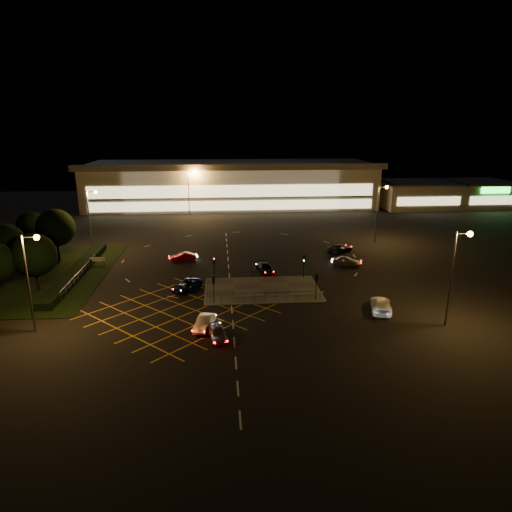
{
  "coord_description": "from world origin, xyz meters",
  "views": [
    {
      "loc": [
        -3.13,
        -55.77,
        20.22
      ],
      "look_at": [
        1.91,
        6.45,
        2.0
      ],
      "focal_mm": 32.0,
      "sensor_mm": 36.0,
      "label": 1
    }
  ],
  "objects": [
    {
      "name": "car_approach_white",
      "position": [
        14.6,
        -9.78,
        0.77
      ],
      "size": [
        3.46,
        5.66,
        1.53
      ],
      "primitive_type": "imported",
      "rotation": [
        0.0,
        0.0,
        2.88
      ],
      "color": "#B9B9B9",
      "rests_on": "ground"
    },
    {
      "name": "supermarket",
      "position": [
        0.0,
        61.95,
        5.31
      ],
      "size": [
        72.0,
        26.5,
        10.5
      ],
      "color": "beige",
      "rests_on": "ground"
    },
    {
      "name": "car_near_silver",
      "position": [
        -3.62,
        -15.19,
        0.67
      ],
      "size": [
        2.18,
        4.12,
        1.33
      ],
      "primitive_type": "imported",
      "rotation": [
        0.0,
        0.0,
        0.16
      ],
      "color": "silver",
      "rests_on": "ground"
    },
    {
      "name": "streetlight_nw",
      "position": [
        -23.56,
        18.0,
        6.56
      ],
      "size": [
        1.78,
        0.56,
        10.03
      ],
      "color": "slate",
      "rests_on": "ground"
    },
    {
      "name": "car_far_dkgrey",
      "position": [
        3.05,
        5.0,
        0.62
      ],
      "size": [
        2.57,
        4.55,
        1.24
      ],
      "primitive_type": "imported",
      "rotation": [
        0.0,
        0.0,
        0.2
      ],
      "color": "black",
      "rests_on": "ground"
    },
    {
      "name": "tree_e",
      "position": [
        -26.0,
        0.0,
        4.64
      ],
      "size": [
        5.4,
        5.4,
        7.35
      ],
      "color": "black",
      "rests_on": "ground"
    },
    {
      "name": "streetlight_sw",
      "position": [
        -21.56,
        -12.0,
        6.56
      ],
      "size": [
        1.78,
        0.56,
        10.03
      ],
      "color": "slate",
      "rests_on": "ground"
    },
    {
      "name": "streetlight_far_left",
      "position": [
        -9.56,
        48.0,
        6.56
      ],
      "size": [
        1.78,
        0.56,
        10.03
      ],
      "color": "slate",
      "rests_on": "ground"
    },
    {
      "name": "tree_c",
      "position": [
        -28.0,
        14.0,
        4.95
      ],
      "size": [
        5.76,
        5.76,
        7.84
      ],
      "color": "black",
      "rests_on": "ground"
    },
    {
      "name": "streetlight_ne",
      "position": [
        24.44,
        20.0,
        6.56
      ],
      "size": [
        1.78,
        0.56,
        10.03
      ],
      "color": "slate",
      "rests_on": "ground"
    },
    {
      "name": "signal_sw",
      "position": [
        -4.0,
        -5.99,
        2.37
      ],
      "size": [
        0.28,
        0.3,
        3.15
      ],
      "rotation": [
        0.0,
        0.0,
        3.14
      ],
      "color": "black",
      "rests_on": "pedestrian_island"
    },
    {
      "name": "signal_se",
      "position": [
        8.0,
        -5.99,
        2.37
      ],
      "size": [
        0.28,
        0.3,
        3.15
      ],
      "rotation": [
        0.0,
        0.0,
        3.14
      ],
      "color": "black",
      "rests_on": "pedestrian_island"
    },
    {
      "name": "tree_b",
      "position": [
        -32.0,
        6.0,
        4.64
      ],
      "size": [
        5.4,
        5.4,
        7.35
      ],
      "color": "black",
      "rests_on": "ground"
    },
    {
      "name": "grass_verge",
      "position": [
        -28.0,
        6.0,
        0.04
      ],
      "size": [
        18.0,
        30.0,
        0.08
      ],
      "primitive_type": "cube",
      "color": "black",
      "rests_on": "ground"
    },
    {
      "name": "car_queue_white",
      "position": [
        -4.94,
        -12.78,
        0.65
      ],
      "size": [
        2.33,
        4.16,
        1.3
      ],
      "primitive_type": "imported",
      "rotation": [
        0.0,
        0.0,
        6.02
      ],
      "color": "white",
      "rests_on": "ground"
    },
    {
      "name": "car_circ_red",
      "position": [
        -8.84,
        11.66,
        0.62
      ],
      "size": [
        3.92,
        1.97,
        1.23
      ],
      "primitive_type": "imported",
      "rotation": [
        0.0,
        0.0,
        4.9
      ],
      "color": "maroon",
      "rests_on": "ground"
    },
    {
      "name": "signal_nw",
      "position": [
        -4.0,
        1.99,
        2.37
      ],
      "size": [
        0.28,
        0.3,
        3.15
      ],
      "color": "black",
      "rests_on": "pedestrian_island"
    },
    {
      "name": "pedestrian_island",
      "position": [
        2.0,
        -2.0,
        0.06
      ],
      "size": [
        14.0,
        9.0,
        0.12
      ],
      "primitive_type": "cube",
      "color": "#4C4944",
      "rests_on": "ground"
    },
    {
      "name": "signal_ne",
      "position": [
        8.0,
        1.99,
        2.37
      ],
      "size": [
        0.28,
        0.3,
        3.15
      ],
      "color": "black",
      "rests_on": "pedestrian_island"
    },
    {
      "name": "ground",
      "position": [
        0.0,
        0.0,
        0.0
      ],
      "size": [
        180.0,
        180.0,
        0.0
      ],
      "primitive_type": "plane",
      "color": "black",
      "rests_on": "ground"
    },
    {
      "name": "hedge",
      "position": [
        -23.0,
        6.0,
        0.5
      ],
      "size": [
        2.0,
        26.0,
        1.0
      ],
      "primitive_type": "cube",
      "color": "black",
      "rests_on": "ground"
    },
    {
      "name": "retail_unit_a",
      "position": [
        46.0,
        53.97,
        3.21
      ],
      "size": [
        18.8,
        14.8,
        6.35
      ],
      "color": "beige",
      "rests_on": "ground"
    },
    {
      "name": "car_east_grey",
      "position": [
        16.33,
        14.39,
        0.65
      ],
      "size": [
        5.03,
        4.48,
        1.29
      ],
      "primitive_type": "imported",
      "rotation": [
        0.0,
        0.0,
        2.2
      ],
      "color": "black",
      "rests_on": "ground"
    },
    {
      "name": "streetlight_se",
      "position": [
        20.44,
        -14.0,
        6.56
      ],
      "size": [
        1.78,
        0.56,
        10.03
      ],
      "color": "slate",
      "rests_on": "ground"
    },
    {
      "name": "car_right_silver",
      "position": [
        15.37,
        7.25,
        0.68
      ],
      "size": [
        4.3,
        2.72,
        1.37
      ],
      "primitive_type": "imported",
      "rotation": [
        0.0,
        0.0,
        1.27
      ],
      "color": "#9C9FA3",
      "rests_on": "ground"
    },
    {
      "name": "streetlight_far_right",
      "position": [
        30.44,
        50.0,
        6.56
      ],
      "size": [
        1.78,
        0.56,
        10.03
      ],
      "color": "slate",
      "rests_on": "ground"
    },
    {
      "name": "car_left_blue",
      "position": [
        -7.5,
        -1.18,
        0.66
      ],
      "size": [
        4.21,
        5.18,
        1.31
      ],
      "primitive_type": "imported",
      "rotation": [
        0.0,
        0.0,
        5.77
      ],
      "color": "#0C144A",
      "rests_on": "ground"
    },
    {
      "name": "retail_unit_b",
      "position": [
        62.0,
        53.96,
        3.22
      ],
      "size": [
        14.8,
        14.8,
        6.35
      ],
      "color": "beige",
      "rests_on": "ground"
    },
    {
      "name": "tree_d",
      "position": [
        -34.0,
        20.0,
        4.02
      ],
      "size": [
        4.68,
        4.68,
        6.37
      ],
      "color": "black",
      "rests_on": "ground"
    }
  ]
}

